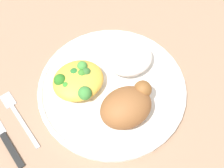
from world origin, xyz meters
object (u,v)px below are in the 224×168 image
object	(u,v)px
mac_cheese_with_broccoli	(78,80)
fork	(18,116)
plate	(112,89)
roasted_chicken	(127,106)
rice_pile	(129,57)
knife	(2,134)

from	to	relation	value
mac_cheese_with_broccoli	fork	xyz separation A→B (m)	(-0.13, 0.00, -0.04)
plate	fork	xyz separation A→B (m)	(-0.19, 0.04, -0.01)
mac_cheese_with_broccoli	fork	size ratio (longest dim) A/B	0.72
roasted_chicken	rice_pile	bearing A→B (deg)	57.33
roasted_chicken	knife	xyz separation A→B (m)	(-0.22, 0.08, -0.05)
plate	knife	distance (m)	0.23
knife	mac_cheese_with_broccoli	bearing A→B (deg)	5.69
rice_pile	knife	size ratio (longest dim) A/B	0.52
mac_cheese_with_broccoli	knife	size ratio (longest dim) A/B	0.54
rice_pile	knife	xyz separation A→B (m)	(-0.29, -0.01, -0.04)
plate	mac_cheese_with_broccoli	xyz separation A→B (m)	(-0.06, 0.04, 0.03)
mac_cheese_with_broccoli	plate	bearing A→B (deg)	-32.02
fork	knife	world-z (taller)	knife
rice_pile	fork	distance (m)	0.25
rice_pile	mac_cheese_with_broccoli	distance (m)	0.12
roasted_chicken	mac_cheese_with_broccoli	bearing A→B (deg)	117.29
plate	mac_cheese_with_broccoli	size ratio (longest dim) A/B	2.94
roasted_chicken	rice_pile	world-z (taller)	roasted_chicken
roasted_chicken	knife	bearing A→B (deg)	159.32
fork	knife	size ratio (longest dim) A/B	0.75
plate	mac_cheese_with_broccoli	world-z (taller)	mac_cheese_with_broccoli
plate	roasted_chicken	distance (m)	0.08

